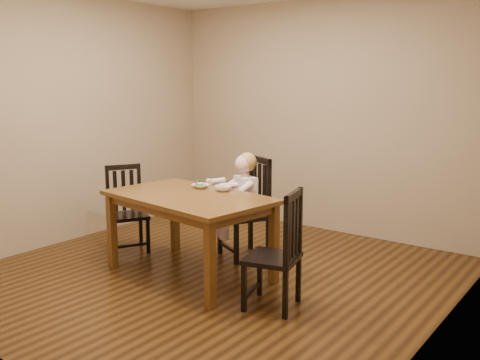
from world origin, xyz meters
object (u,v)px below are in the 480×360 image
Objects in this scene: chair_left at (127,210)px; chair_right at (278,252)px; dining_table at (189,204)px; toddler at (244,195)px; chair_child at (248,209)px; bowl_peas at (201,186)px; bowl_veg at (223,188)px.

chair_right reaches higher than chair_left.
dining_table is 0.72m from toddler.
toddler is at bearing 34.01° from chair_right.
bowl_peas is at bearing 90.61° from chair_child.
toddler reaches higher than dining_table.
chair_child reaches higher than bowl_veg.
chair_child is 1.76× the size of toddler.
chair_child is 1.29m from chair_right.
bowl_veg is at bearing 49.27° from chair_right.
chair_left is 1.27m from toddler.
toddler is (-0.96, 0.85, 0.18)m from chair_right.
chair_left is (-1.03, 0.16, -0.24)m from dining_table.
chair_child reaches higher than chair_left.
bowl_veg is at bearing 124.06° from toddler.
chair_right is at bearing 162.47° from chair_child.
toddler reaches higher than chair_left.
chair_child is at bearing 94.10° from bowl_veg.
chair_left reaches higher than bowl_veg.
dining_table is 0.33m from bowl_peas.
bowl_veg is at bearing 4.69° from bowl_peas.
chair_left is at bearing -171.45° from bowl_peas.
chair_child is at bearing 31.81° from chair_right.
bowl_veg reaches higher than bowl_peas.
bowl_peas reaches higher than dining_table.
bowl_veg reaches higher than dining_table.
toddler is (1.12, 0.56, 0.21)m from chair_left.
chair_right reaches higher than dining_table.
chair_left is at bearing -172.30° from bowl_veg.
dining_table is 10.05× the size of bowl_veg.
chair_child is 1.13× the size of chair_left.
toddler is at bearing 97.77° from bowl_veg.
chair_left is at bearing 52.98° from toddler.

